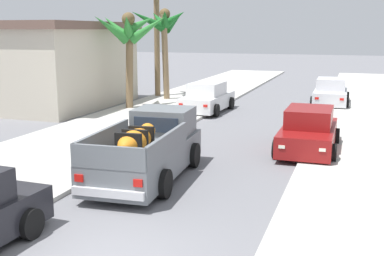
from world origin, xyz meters
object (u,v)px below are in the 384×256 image
Objects in this scene: car_left_near at (309,132)px; palm_tree_right_mid at (164,26)px; palm_tree_right_fore at (129,32)px; car_left_mid at (207,98)px; pickup_truck at (148,150)px; roadside_house at (18,63)px; car_right_near at (331,93)px.

car_left_near is 14.06m from palm_tree_right_mid.
palm_tree_right_mid is at bearing 133.81° from car_left_near.
palm_tree_right_mid is (0.55, 3.48, 0.33)m from palm_tree_right_fore.
car_left_mid is at bearing 7.78° from palm_tree_right_fore.
car_left_near is at bearing -32.38° from palm_tree_right_fore.
pickup_truck is at bearing -131.58° from car_left_near.
roadside_house is at bearing 160.40° from car_left_near.
palm_tree_right_fore is at bearing 118.39° from pickup_truck.
car_left_near is 9.00m from car_left_mid.
palm_tree_right_mid is (-9.39, 9.79, 3.71)m from car_left_near.
roadside_house is (-12.79, 10.58, 1.52)m from pickup_truck.
palm_tree_right_fore is at bearing -153.84° from car_right_near.
pickup_truck is 1.24× the size of car_right_near.
palm_tree_right_mid reaches higher than roadside_house.
roadside_house reaches higher than car_right_near.
car_left_mid is (-5.96, -4.39, 0.00)m from car_right_near.
car_left_near is 0.37× the size of roadside_house.
palm_tree_right_mid is (-9.54, -1.47, 3.71)m from car_right_near.
car_left_mid is at bearing 4.50° from roadside_house.
palm_tree_right_fore is at bearing -98.98° from palm_tree_right_mid.
car_right_near and car_left_mid have the same top height.
pickup_truck reaches higher than car_left_mid.
pickup_truck reaches higher than car_left_near.
car_right_near is 10.34m from palm_tree_right_mid.
palm_tree_right_mid reaches higher than car_left_near.
car_left_mid is 5.93m from palm_tree_right_mid.
palm_tree_right_mid is at bearing 26.94° from roadside_house.
car_left_near is 12.25m from palm_tree_right_fore.
car_right_near is (0.15, 11.26, 0.00)m from car_left_near.
palm_tree_right_mid reaches higher than palm_tree_right_fore.
palm_tree_right_fore is (-5.88, 10.88, 3.29)m from pickup_truck.
palm_tree_right_fore is (-10.09, -4.96, 3.39)m from car_right_near.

